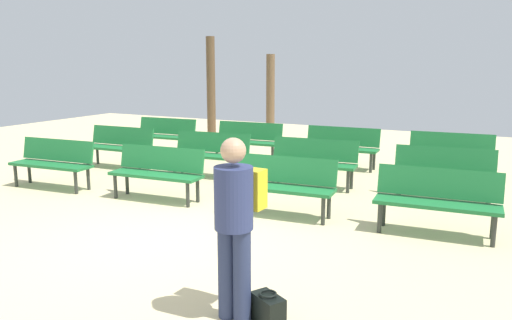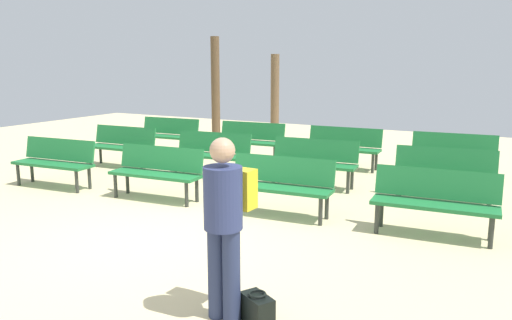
{
  "view_description": "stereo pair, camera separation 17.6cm",
  "coord_description": "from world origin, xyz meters",
  "views": [
    {
      "loc": [
        4.04,
        -5.09,
        2.28
      ],
      "look_at": [
        0.0,
        2.8,
        0.55
      ],
      "focal_mm": 35.65,
      "sensor_mm": 36.0,
      "label": 1
    },
    {
      "loc": [
        4.19,
        -5.0,
        2.28
      ],
      "look_at": [
        0.0,
        2.8,
        0.55
      ],
      "focal_mm": 35.65,
      "sensor_mm": 36.0,
      "label": 2
    }
  ],
  "objects": [
    {
      "name": "visitor_with_backpack",
      "position": [
        1.95,
        -1.38,
        0.94
      ],
      "size": [
        0.36,
        0.54,
        1.65
      ],
      "rotation": [
        0.0,
        0.0,
        3.09
      ],
      "color": "navy",
      "rests_on": "ground_plane"
    },
    {
      "name": "bench_r0_c3",
      "position": [
        3.21,
        1.8,
        0.5
      ],
      "size": [
        1.63,
        0.59,
        0.87
      ],
      "rotation": [
        0.0,
        0.0,
        0.07
      ],
      "color": "#1E7238",
      "rests_on": "ground_plane"
    },
    {
      "name": "bench_r0_c0",
      "position": [
        -3.38,
        1.31,
        0.5
      ],
      "size": [
        1.63,
        0.61,
        0.87
      ],
      "rotation": [
        0.0,
        0.0,
        0.08
      ],
      "color": "#1E7238",
      "rests_on": "ground_plane"
    },
    {
      "name": "bench_r2_c2",
      "position": [
        0.75,
        5.38,
        0.5
      ],
      "size": [
        1.62,
        0.55,
        0.87
      ],
      "rotation": [
        0.0,
        0.0,
        0.04
      ],
      "color": "#1E7238",
      "rests_on": "ground_plane"
    },
    {
      "name": "bench_r1_c0",
      "position": [
        -3.55,
        3.23,
        0.5
      ],
      "size": [
        1.62,
        0.55,
        0.87
      ],
      "rotation": [
        0.0,
        0.0,
        0.05
      ],
      "color": "#1E7238",
      "rests_on": "ground_plane"
    },
    {
      "name": "bench_r2_c3",
      "position": [
        2.96,
        5.51,
        0.5
      ],
      "size": [
        1.63,
        0.6,
        0.87
      ],
      "rotation": [
        0.0,
        0.0,
        0.07
      ],
      "color": "#1E7238",
      "rests_on": "ground_plane"
    },
    {
      "name": "tree_0",
      "position": [
        -4.34,
        8.26,
        1.51
      ],
      "size": [
        0.26,
        0.26,
        3.01
      ],
      "color": "brown",
      "rests_on": "ground_plane"
    },
    {
      "name": "bench_r2_c1",
      "position": [
        -1.45,
        5.23,
        0.5
      ],
      "size": [
        1.63,
        0.6,
        0.87
      ],
      "rotation": [
        0.0,
        0.0,
        0.08
      ],
      "color": "#1E7238",
      "rests_on": "ground_plane"
    },
    {
      "name": "bench_r2_c0",
      "position": [
        -3.7,
        5.05,
        0.5
      ],
      "size": [
        1.63,
        0.59,
        0.87
      ],
      "rotation": [
        0.0,
        0.0,
        0.07
      ],
      "color": "#1E7238",
      "rests_on": "ground_plane"
    },
    {
      "name": "bench_r0_c2",
      "position": [
        1.03,
        1.65,
        0.5
      ],
      "size": [
        1.63,
        0.6,
        0.87
      ],
      "rotation": [
        0.0,
        0.0,
        0.08
      ],
      "color": "#1E7238",
      "rests_on": "ground_plane"
    },
    {
      "name": "tree_1",
      "position": [
        -2.76,
        9.19,
        1.24
      ],
      "size": [
        0.26,
        0.26,
        2.49
      ],
      "color": "brown",
      "rests_on": "ground_plane"
    },
    {
      "name": "ground_plane",
      "position": [
        0.0,
        0.0,
        0.0
      ],
      "size": [
        24.0,
        24.0,
        0.0
      ],
      "primitive_type": "plane",
      "color": "beige"
    },
    {
      "name": "bench_r1_c1",
      "position": [
        -1.32,
        3.38,
        0.5
      ],
      "size": [
        1.64,
        0.63,
        0.87
      ],
      "rotation": [
        0.0,
        0.0,
        0.09
      ],
      "color": "#1E7238",
      "rests_on": "ground_plane"
    },
    {
      "name": "bench_r1_c3",
      "position": [
        3.07,
        3.63,
        0.5
      ],
      "size": [
        1.64,
        0.63,
        0.87
      ],
      "rotation": [
        0.0,
        0.0,
        0.09
      ],
      "color": "#1E7238",
      "rests_on": "ground_plane"
    },
    {
      "name": "bench_r0_c1",
      "position": [
        -1.18,
        1.52,
        0.5
      ],
      "size": [
        1.63,
        0.6,
        0.87
      ],
      "rotation": [
        0.0,
        0.0,
        0.08
      ],
      "color": "#1E7238",
      "rests_on": "ground_plane"
    },
    {
      "name": "bench_r1_c2",
      "position": [
        0.81,
        3.52,
        0.5
      ],
      "size": [
        1.64,
        0.63,
        0.87
      ],
      "rotation": [
        0.0,
        0.0,
        0.09
      ],
      "color": "#1E7238",
      "rests_on": "ground_plane"
    },
    {
      "name": "handbag",
      "position": [
        2.25,
        -1.36,
        0.13
      ],
      "size": [
        0.37,
        0.32,
        0.29
      ],
      "color": "black",
      "rests_on": "ground_plane"
    }
  ]
}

